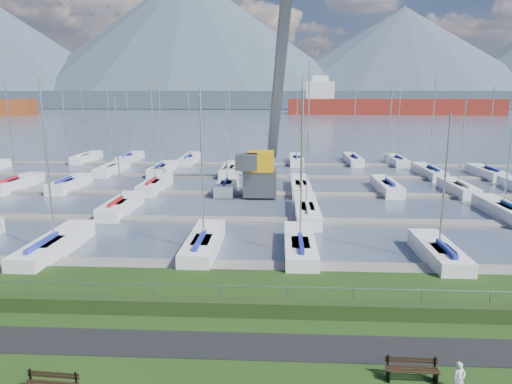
# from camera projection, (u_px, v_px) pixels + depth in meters

# --- Properties ---
(path) EXTENTS (160.00, 2.00, 0.04)m
(path) POSITION_uv_depth(u_px,v_px,m) (237.00, 346.00, 17.97)
(path) COLOR black
(path) RESTS_ON grass
(water) EXTENTS (800.00, 540.00, 0.20)m
(water) POSITION_uv_depth(u_px,v_px,m) (277.00, 111.00, 274.86)
(water) COLOR #485369
(hedge) EXTENTS (80.00, 0.70, 0.70)m
(hedge) POSITION_uv_depth(u_px,v_px,m) (242.00, 308.00, 20.44)
(hedge) COLOR #1F3312
(hedge) RESTS_ON grass
(fence) EXTENTS (80.00, 0.04, 0.04)m
(fence) POSITION_uv_depth(u_px,v_px,m) (243.00, 286.00, 20.65)
(fence) COLOR gray
(fence) RESTS_ON grass
(foothill) EXTENTS (900.00, 80.00, 12.00)m
(foothill) POSITION_uv_depth(u_px,v_px,m) (278.00, 99.00, 341.87)
(foothill) COLOR #3D4B59
(foothill) RESTS_ON water
(mountains) EXTENTS (1190.00, 360.00, 115.00)m
(mountains) POSITION_uv_depth(u_px,v_px,m) (287.00, 52.00, 405.83)
(mountains) COLOR #3F4F5C
(mountains) RESTS_ON water
(docks) EXTENTS (90.00, 41.60, 0.25)m
(docks) POSITION_uv_depth(u_px,v_px,m) (263.00, 194.00, 46.33)
(docks) COLOR slate
(docks) RESTS_ON water
(bench_right) EXTENTS (1.81, 0.48, 0.85)m
(bench_right) POSITION_uv_depth(u_px,v_px,m) (412.00, 369.00, 15.74)
(bench_right) COLOR black
(bench_right) RESTS_ON grass
(person) EXTENTS (0.50, 0.39, 1.20)m
(person) POSITION_uv_depth(u_px,v_px,m) (459.00, 375.00, 15.12)
(person) COLOR silver
(person) RESTS_ON grass
(crane) EXTENTS (5.43, 13.22, 22.35)m
(crane) POSITION_uv_depth(u_px,v_px,m) (265.00, 139.00, 45.53)
(crane) COLOR #565A5E
(crane) RESTS_ON water
(cargo_ship_mid) EXTENTS (105.97, 24.08, 21.50)m
(cargo_ship_mid) POSITION_uv_depth(u_px,v_px,m) (384.00, 107.00, 231.54)
(cargo_ship_mid) COLOR maroon
(cargo_ship_mid) RESTS_ON water
(sailboat_fleet) EXTENTS (75.65, 50.06, 13.04)m
(sailboat_fleet) POSITION_uv_depth(u_px,v_px,m) (241.00, 136.00, 47.58)
(sailboat_fleet) COLOR silver
(sailboat_fleet) RESTS_ON water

